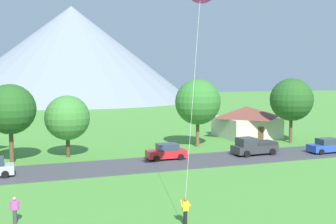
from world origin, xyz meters
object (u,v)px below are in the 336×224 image
Objects in this scene: house_leftmost at (246,121)px; pickup_truck_charcoal_east_side at (254,146)px; tree_near_right at (67,118)px; parked_car_red_mid_west at (166,152)px; parked_car_blue_mid_east at (326,146)px; watcher_person at (15,210)px; tree_center at (10,109)px; tree_near_left at (292,100)px; tree_far_right at (198,102)px.

house_leftmost is 1.59× the size of pickup_truck_charcoal_east_side.
pickup_truck_charcoal_east_side is at bearing -16.96° from tree_near_right.
pickup_truck_charcoal_east_side is (-6.35, -12.39, -1.31)m from house_leftmost.
pickup_truck_charcoal_east_side is (10.16, -0.97, 0.19)m from parked_car_red_mid_west.
tree_near_right is 29.84m from parked_car_blue_mid_east.
watcher_person is (-5.14, -19.80, -3.51)m from tree_near_right.
parked_car_red_mid_west is (15.59, -3.84, -4.72)m from tree_center.
tree_near_left is 13.21m from tree_far_right.
tree_far_right is at bearing -153.54° from house_leftmost.
tree_near_left is 1.01× the size of tree_far_right.
pickup_truck_charcoal_east_side is 3.15× the size of watcher_person.
parked_car_blue_mid_east is (28.57, -7.86, -3.52)m from tree_near_right.
tree_near_left reaches higher than tree_center.
tree_far_right reaches higher than watcher_person.
tree_far_right reaches higher than parked_car_red_mid_west.
pickup_truck_charcoal_east_side reaches higher than parked_car_blue_mid_east.
parked_car_blue_mid_east is 2.52× the size of watcher_person.
pickup_truck_charcoal_east_side reaches higher than parked_car_red_mid_west.
parked_car_red_mid_west is 2.52× the size of watcher_person.
tree_far_right is (22.07, 2.59, 0.13)m from tree_center.
tree_near_right is at bearing -166.52° from house_leftmost.
watcher_person is (-34.54, -19.75, -4.95)m from tree_near_left.
tree_near_left is 1.27× the size of tree_near_right.
house_leftmost is at bearing 34.68° from parked_car_red_mid_west.
house_leftmost is 7.88m from tree_near_left.
tree_near_left is 35.23m from tree_center.
house_leftmost is at bearing 99.10° from parked_car_blue_mid_east.
house_leftmost is 27.12m from tree_near_right.
tree_far_right reaches higher than tree_near_right.
pickup_truck_charcoal_east_side is (-9.46, -6.03, -4.77)m from tree_near_left.
parked_car_blue_mid_east is at bearing -15.39° from tree_near_right.
parked_car_blue_mid_east is (12.30, -9.18, -4.85)m from tree_far_right.
house_leftmost is 0.97× the size of tree_far_right.
tree_far_right is (16.27, 1.31, 1.33)m from tree_near_right.
tree_near_left is at bearing 14.48° from parked_car_red_mid_west.
parked_car_red_mid_west reaches higher than watcher_person.
tree_center is at bearing 169.16° from parked_car_blue_mid_east.
tree_near_left reaches higher than parked_car_red_mid_west.
tree_near_left is 2.06× the size of parked_car_blue_mid_east.
tree_far_right is (-13.14, 1.37, -0.11)m from tree_near_left.
house_leftmost reaches higher than pickup_truck_charcoal_east_side.
parked_car_blue_mid_east is at bearing -11.65° from pickup_truck_charcoal_east_side.
parked_car_blue_mid_east is 0.80× the size of pickup_truck_charcoal_east_side.
tree_far_right is 30.45m from watcher_person.
tree_near_left is (3.11, -6.36, 3.46)m from house_leftmost.
tree_center is at bearing 92.06° from watcher_person.
house_leftmost is 1.03× the size of tree_center.
tree_near_right is (-26.30, -6.31, 2.02)m from house_leftmost.
pickup_truck_charcoal_east_side is at bearing -117.15° from house_leftmost.
tree_center is 1.94× the size of parked_car_blue_mid_east.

